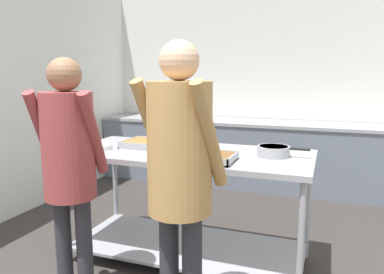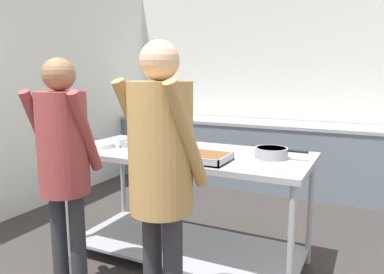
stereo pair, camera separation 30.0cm
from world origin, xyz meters
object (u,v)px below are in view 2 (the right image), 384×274
serving_tray_vegetables (156,143)px  serving_tray_roast (195,157)px  plate_stack (100,145)px  sauce_pan (271,152)px  guest_serving_right (63,153)px  guest_serving_left (161,162)px

serving_tray_vegetables → serving_tray_roast: 0.60m
plate_stack → serving_tray_roast: size_ratio=0.50×
serving_tray_vegetables → sauce_pan: 0.98m
serving_tray_roast → sauce_pan: sauce_pan is taller
plate_stack → serving_tray_roast: bearing=-5.0°
plate_stack → sauce_pan: (1.38, 0.22, 0.02)m
serving_tray_roast → guest_serving_right: guest_serving_right is taller
serving_tray_roast → sauce_pan: bearing=33.2°
serving_tray_roast → guest_serving_left: guest_serving_left is taller
guest_serving_left → guest_serving_right: size_ratio=1.05×
serving_tray_vegetables → guest_serving_right: size_ratio=0.30×
sauce_pan → serving_tray_vegetables: bearing=179.6°
serving_tray_vegetables → plate_stack: bearing=-150.1°
plate_stack → serving_tray_vegetables: serving_tray_vegetables is taller
serving_tray_roast → guest_serving_right: size_ratio=0.30×
sauce_pan → serving_tray_roast: bearing=-146.8°
serving_tray_roast → guest_serving_right: bearing=-141.8°
sauce_pan → guest_serving_right: guest_serving_right is taller
plate_stack → guest_serving_left: guest_serving_left is taller
guest_serving_right → guest_serving_left: bearing=-6.1°
guest_serving_left → sauce_pan: bearing=68.5°
plate_stack → guest_serving_left: size_ratio=0.14×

